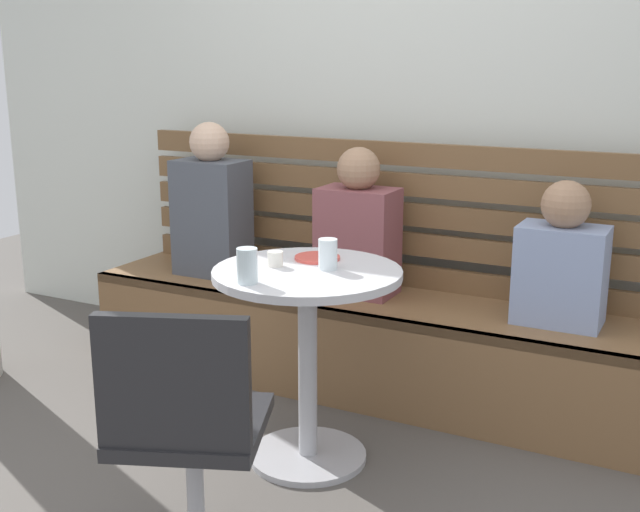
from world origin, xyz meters
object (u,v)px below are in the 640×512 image
object	(u,v)px
plate_small	(317,258)
booth_bench	(369,343)
person_adult	(212,207)
person_child_left	(562,262)
person_child_middle	(358,230)
cafe_table	(308,328)
white_chair	(187,438)
cup_espresso_small	(275,259)
cup_glass_tall	(247,266)
cup_water_clear	(328,254)

from	to	relation	value
plate_small	booth_bench	bearing A→B (deg)	92.89
person_adult	person_child_left	size ratio (longest dim) A/B	1.29
person_child_left	person_child_middle	xyz separation A→B (m)	(-0.89, 0.01, 0.04)
cafe_table	white_chair	xyz separation A→B (m)	(0.06, -0.81, -0.05)
person_child_left	booth_bench	bearing A→B (deg)	-178.45
cup_espresso_small	person_child_left	bearing A→B (deg)	40.10
person_child_middle	cup_glass_tall	distance (m)	0.98
white_chair	cup_espresso_small	bearing A→B (deg)	103.05
person_adult	plate_small	xyz separation A→B (m)	(0.87, -0.56, -0.02)
cup_espresso_small	plate_small	size ratio (longest dim) A/B	0.33
person_adult	cup_espresso_small	distance (m)	1.06
white_chair	cup_glass_tall	world-z (taller)	cup_glass_tall
white_chair	cup_glass_tall	bearing A→B (deg)	105.34
plate_small	cafe_table	bearing A→B (deg)	-76.21
booth_bench	person_child_left	distance (m)	0.94
booth_bench	person_child_middle	size ratio (longest dim) A/B	4.11
booth_bench	cup_espresso_small	distance (m)	0.90
booth_bench	plate_small	size ratio (longest dim) A/B	15.88
cup_espresso_small	cup_water_clear	size ratio (longest dim) A/B	0.51
cafe_table	cup_espresso_small	bearing A→B (deg)	-173.44
cafe_table	cup_espresso_small	xyz separation A→B (m)	(-0.12, -0.01, 0.25)
booth_bench	cup_espresso_small	size ratio (longest dim) A/B	48.21
cafe_table	person_adult	bearing A→B (deg)	142.06
cup_water_clear	white_chair	bearing A→B (deg)	-90.17
white_chair	cup_glass_tall	size ratio (longest dim) A/B	7.08
booth_bench	cafe_table	bearing A→B (deg)	-84.80
person_child_left	cup_espresso_small	distance (m)	1.14
white_chair	cup_water_clear	distance (m)	0.91
person_adult	person_child_left	distance (m)	1.65
white_chair	booth_bench	bearing A→B (deg)	94.72
white_chair	cup_water_clear	xyz separation A→B (m)	(0.00, 0.85, 0.33)
cafe_table	person_child_left	bearing A→B (deg)	43.89
person_adult	cup_water_clear	bearing A→B (deg)	-34.64
cafe_table	cup_espresso_small	world-z (taller)	cup_espresso_small
booth_bench	cup_water_clear	xyz separation A→B (m)	(0.13, -0.66, 0.57)
cafe_table	cup_water_clear	size ratio (longest dim) A/B	6.73
white_chair	person_child_middle	size ratio (longest dim) A/B	1.29
booth_bench	cup_espresso_small	xyz separation A→B (m)	(-0.06, -0.71, 0.55)
person_child_left	cup_espresso_small	size ratio (longest dim) A/B	10.27
booth_bench	cup_glass_tall	distance (m)	1.11
person_adult	person_child_left	xyz separation A→B (m)	(1.65, 0.01, -0.08)
person_adult	person_child_middle	world-z (taller)	person_adult
cafe_table	white_chair	size ratio (longest dim) A/B	0.87
plate_small	person_child_left	bearing A→B (deg)	36.24
person_adult	plate_small	bearing A→B (deg)	-32.80
cup_water_clear	booth_bench	bearing A→B (deg)	100.87
white_chair	person_adult	world-z (taller)	person_adult
booth_bench	person_child_middle	xyz separation A→B (m)	(-0.07, 0.03, 0.51)
person_adult	cup_water_clear	world-z (taller)	person_adult
person_child_left	cup_glass_tall	world-z (taller)	person_child_left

